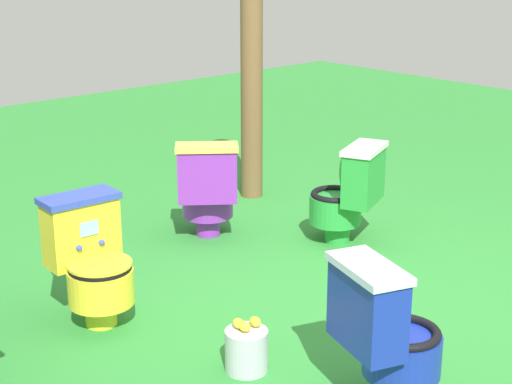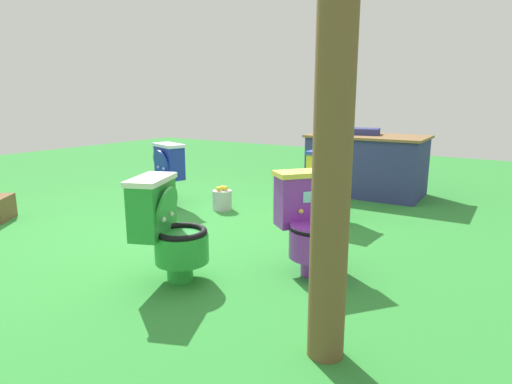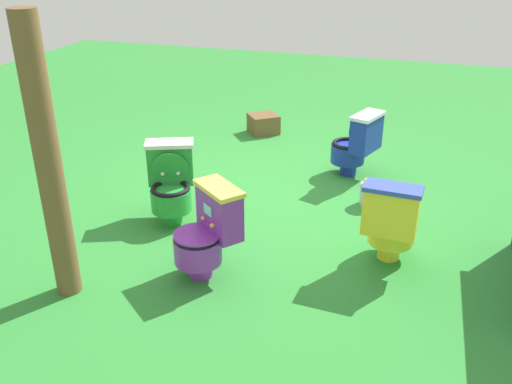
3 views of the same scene
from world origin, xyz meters
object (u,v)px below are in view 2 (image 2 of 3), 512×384
object	(u,v)px
toilet_yellow	(314,183)
wooden_post	(333,150)
toilet_green	(168,228)
toilet_blue	(161,175)
toilet_purple	(310,222)
vendor_table	(367,164)
lemon_bucket	(222,199)

from	to	relation	value
toilet_yellow	wooden_post	bearing A→B (deg)	-149.51
toilet_green	toilet_blue	size ratio (longest dim) A/B	1.00
toilet_purple	wooden_post	distance (m)	1.24
vendor_table	lemon_bucket	world-z (taller)	vendor_table
toilet_blue	vendor_table	distance (m)	2.61
toilet_blue	toilet_green	bearing A→B (deg)	155.39
toilet_blue	vendor_table	xyz separation A→B (m)	(1.74, 1.95, 0.02)
toilet_green	toilet_blue	bearing A→B (deg)	-156.51
toilet_yellow	toilet_green	bearing A→B (deg)	179.27
toilet_yellow	wooden_post	size ratio (longest dim) A/B	0.36
toilet_yellow	vendor_table	distance (m)	1.41
toilet_blue	lemon_bucket	size ratio (longest dim) A/B	2.63
lemon_bucket	wooden_post	bearing A→B (deg)	-42.12
toilet_green	toilet_yellow	bearing A→B (deg)	152.91
toilet_green	toilet_purple	distance (m)	1.00
toilet_green	vendor_table	size ratio (longest dim) A/B	0.49
toilet_blue	wooden_post	distance (m)	3.35
toilet_yellow	toilet_purple	bearing A→B (deg)	-152.12
toilet_green	vendor_table	world-z (taller)	vendor_table
toilet_blue	lemon_bucket	xyz separation A→B (m)	(0.67, 0.27, -0.26)
vendor_table	wooden_post	distance (m)	3.84
vendor_table	wooden_post	bearing A→B (deg)	-73.36
toilet_blue	wooden_post	size ratio (longest dim) A/B	0.36
toilet_yellow	vendor_table	xyz separation A→B (m)	(0.07, 1.41, 0.02)
toilet_blue	lemon_bucket	world-z (taller)	toilet_blue
toilet_blue	vendor_table	size ratio (longest dim) A/B	0.49
vendor_table	toilet_blue	bearing A→B (deg)	-131.67
toilet_purple	vendor_table	world-z (taller)	vendor_table
vendor_table	lemon_bucket	bearing A→B (deg)	-122.55
toilet_green	wooden_post	world-z (taller)	wooden_post
toilet_purple	wooden_post	xyz separation A→B (m)	(0.54, -0.91, 0.65)
toilet_green	vendor_table	bearing A→B (deg)	153.38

